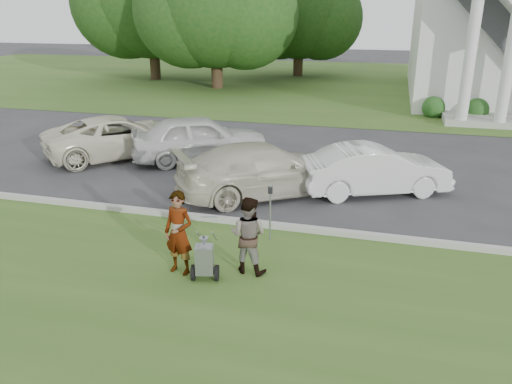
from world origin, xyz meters
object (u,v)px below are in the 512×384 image
at_px(person_left, 179,234).
at_px(tree_left, 215,8).
at_px(striping_cart, 205,260).
at_px(car_a, 119,136).
at_px(car_b, 200,138).
at_px(tree_back, 299,13).
at_px(car_c, 265,169).
at_px(parking_meter_near, 270,206).
at_px(car_d, 374,170).
at_px(person_right, 248,236).

bearing_deg(person_left, tree_left, 118.53).
relative_size(striping_cart, car_a, 0.22).
bearing_deg(car_a, tree_left, -39.61).
bearing_deg(tree_left, car_b, -72.44).
height_order(tree_back, car_c, tree_back).
distance_m(car_a, car_c, 6.49).
height_order(person_left, car_b, person_left).
bearing_deg(car_c, person_left, 137.22).
height_order(striping_cart, parking_meter_near, parking_meter_near).
height_order(striping_cart, person_left, person_left).
xyz_separation_m(person_left, car_b, (-2.51, 7.57, -0.06)).
height_order(car_b, car_d, car_b).
height_order(person_right, car_a, person_right).
height_order(parking_meter_near, car_d, car_d).
xyz_separation_m(person_right, car_b, (-3.81, 7.17, 0.01)).
bearing_deg(car_d, tree_left, 7.65).
bearing_deg(parking_meter_near, tree_back, 99.60).
bearing_deg(person_right, car_c, -72.99).
xyz_separation_m(person_left, car_c, (0.49, 4.87, -0.12)).
bearing_deg(car_d, person_left, 125.02).
bearing_deg(parking_meter_near, tree_left, 112.37).
height_order(tree_left, car_b, tree_left).
relative_size(tree_back, person_right, 6.07).
xyz_separation_m(striping_cart, car_d, (2.91, 5.94, 0.27)).
bearing_deg(parking_meter_near, car_c, 106.72).
relative_size(parking_meter_near, car_c, 0.26).
xyz_separation_m(tree_left, tree_back, (4.00, 8.00, -0.38)).
relative_size(striping_cart, car_c, 0.22).
distance_m(tree_left, person_right, 25.65).
bearing_deg(striping_cart, person_right, 22.60).
relative_size(tree_left, car_c, 2.11).
height_order(person_left, person_right, person_left).
xyz_separation_m(person_left, car_d, (3.49, 5.80, -0.16)).
height_order(person_left, parking_meter_near, person_left).
height_order(person_left, car_a, person_left).
relative_size(parking_meter_near, car_b, 0.28).
height_order(tree_back, car_b, tree_back).
bearing_deg(person_left, parking_meter_near, 65.29).
relative_size(person_left, car_a, 0.33).
bearing_deg(person_left, car_c, 94.98).
distance_m(person_left, car_b, 7.97).
relative_size(tree_back, car_b, 2.05).
bearing_deg(car_b, car_d, -136.24).
relative_size(striping_cart, person_right, 0.71).
bearing_deg(car_c, car_d, -109.86).
bearing_deg(car_b, car_c, -161.77).
xyz_separation_m(tree_back, person_left, (3.72, -32.02, -3.87)).
relative_size(tree_back, car_a, 1.85).
height_order(striping_cart, car_b, car_b).
height_order(tree_left, car_a, tree_left).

